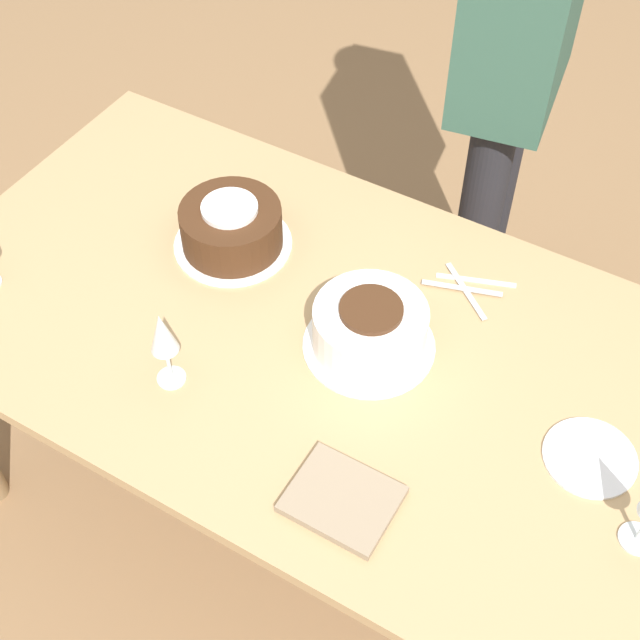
{
  "coord_description": "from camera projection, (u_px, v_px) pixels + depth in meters",
  "views": [
    {
      "loc": [
        -0.58,
        0.98,
        2.12
      ],
      "look_at": [
        0.0,
        0.0,
        0.78
      ],
      "focal_mm": 50.0,
      "sensor_mm": 36.0,
      "label": 1
    }
  ],
  "objects": [
    {
      "name": "ground_plane",
      "position": [
        320.0,
        511.0,
        2.35
      ],
      "size": [
        12.0,
        12.0,
        0.0
      ],
      "primitive_type": "plane",
      "color": "#8E6B47"
    },
    {
      "name": "dining_table",
      "position": [
        320.0,
        365.0,
        1.87
      ],
      "size": [
        1.71,
        0.93,
        0.73
      ],
      "color": "tan",
      "rests_on": "ground_plane"
    },
    {
      "name": "cake_center_white",
      "position": [
        370.0,
        329.0,
        1.74
      ],
      "size": [
        0.27,
        0.27,
        0.12
      ],
      "color": "white",
      "rests_on": "dining_table"
    },
    {
      "name": "cake_front_chocolate",
      "position": [
        231.0,
        228.0,
        1.93
      ],
      "size": [
        0.26,
        0.26,
        0.11
      ],
      "color": "white",
      "rests_on": "dining_table"
    },
    {
      "name": "wine_glass_far",
      "position": [
        163.0,
        336.0,
        1.63
      ],
      "size": [
        0.06,
        0.06,
        0.19
      ],
      "color": "silver",
      "rests_on": "dining_table"
    },
    {
      "name": "dessert_plate_left",
      "position": [
        591.0,
        455.0,
        1.61
      ],
      "size": [
        0.17,
        0.17,
        0.01
      ],
      "color": "silver",
      "rests_on": "dining_table"
    },
    {
      "name": "fork_pile",
      "position": [
        468.0,
        286.0,
        1.88
      ],
      "size": [
        0.18,
        0.13,
        0.01
      ],
      "color": "silver",
      "rests_on": "dining_table"
    },
    {
      "name": "napkin_stack",
      "position": [
        342.0,
        499.0,
        1.55
      ],
      "size": [
        0.18,
        0.15,
        0.02
      ],
      "color": "gray",
      "rests_on": "dining_table"
    },
    {
      "name": "person_cutting",
      "position": [
        525.0,
        8.0,
        1.96
      ],
      "size": [
        0.28,
        0.43,
        1.77
      ],
      "rotation": [
        0.0,
        0.0,
        1.73
      ],
      "color": "#232328",
      "rests_on": "ground_plane"
    }
  ]
}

